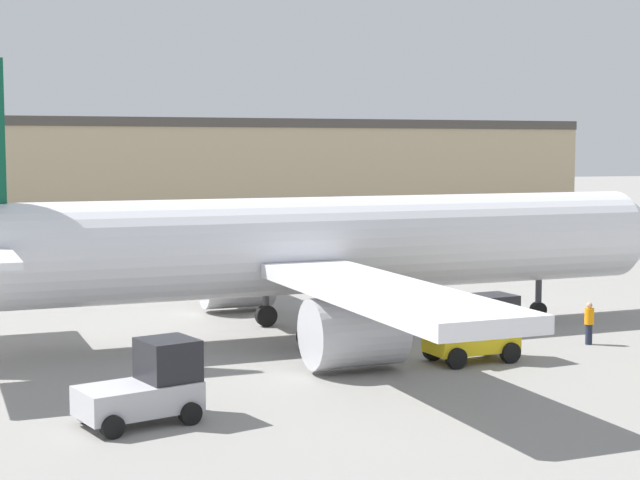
{
  "coord_description": "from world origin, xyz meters",
  "views": [
    {
      "loc": [
        -11.89,
        -36.98,
        7.39
      ],
      "look_at": [
        0.0,
        0.0,
        3.81
      ],
      "focal_mm": 55.0,
      "sensor_mm": 36.0,
      "label": 1
    }
  ],
  "objects": [
    {
      "name": "airplane",
      "position": [
        -0.87,
        -0.06,
        3.49
      ],
      "size": [
        36.27,
        31.04,
        10.57
      ],
      "rotation": [
        0.0,
        0.0,
        0.07
      ],
      "color": "white",
      "rests_on": "ground_plane"
    },
    {
      "name": "ground_crew_worker",
      "position": [
        9.12,
        -5.1,
        0.86
      ],
      "size": [
        0.36,
        0.36,
        1.62
      ],
      "rotation": [
        0.0,
        0.0,
        3.61
      ],
      "color": "#1E2338",
      "rests_on": "ground_plane"
    },
    {
      "name": "ground_plane",
      "position": [
        0.0,
        0.0,
        0.0
      ],
      "size": [
        400.0,
        400.0,
        0.0
      ],
      "primitive_type": "plane",
      "color": "gray"
    },
    {
      "name": "belt_loader_truck",
      "position": [
        3.75,
        -6.42,
        1.08
      ],
      "size": [
        3.32,
        2.14,
        2.31
      ],
      "rotation": [
        0.0,
        0.0,
        0.12
      ],
      "color": "yellow",
      "rests_on": "ground_plane"
    },
    {
      "name": "baggage_tug",
      "position": [
        -8.34,
        -10.69,
        1.01
      ],
      "size": [
        3.56,
        2.75,
        2.23
      ],
      "rotation": [
        0.0,
        0.0,
        0.3
      ],
      "color": "#B2B2B7",
      "rests_on": "ground_plane"
    },
    {
      "name": "terminal_building",
      "position": [
        -11.99,
        40.7,
        4.9
      ],
      "size": [
        91.68,
        11.43,
        9.79
      ],
      "color": "tan",
      "rests_on": "ground_plane"
    }
  ]
}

